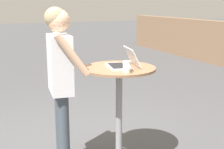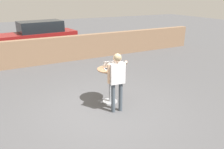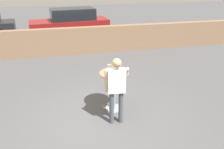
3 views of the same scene
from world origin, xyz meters
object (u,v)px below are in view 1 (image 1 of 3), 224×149
(coffee_mug, at_px, (127,67))
(standing_person, at_px, (60,70))
(cafe_table, at_px, (119,99))
(laptop, at_px, (123,63))

(coffee_mug, xyz_separation_m, standing_person, (-0.34, -0.57, -0.05))
(coffee_mug, distance_m, standing_person, 0.66)
(coffee_mug, height_order, standing_person, standing_person)
(cafe_table, xyz_separation_m, standing_person, (-0.09, -0.60, 0.35))
(laptop, bearing_deg, standing_person, -99.11)
(cafe_table, bearing_deg, laptop, 76.05)
(cafe_table, distance_m, laptop, 0.40)
(cafe_table, relative_size, laptop, 2.74)
(cafe_table, bearing_deg, standing_person, -98.78)
(standing_person, bearing_deg, laptop, 80.89)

